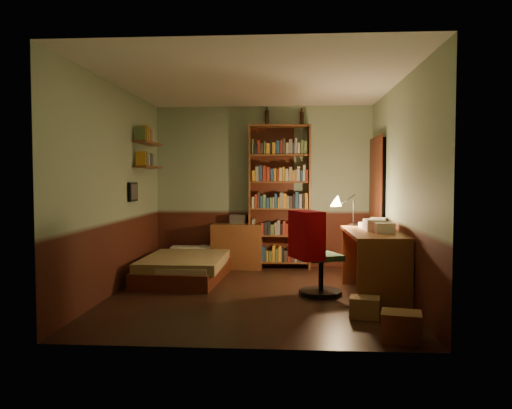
# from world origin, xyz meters

# --- Properties ---
(floor) EXTENTS (3.50, 4.00, 0.02)m
(floor) POSITION_xyz_m (0.00, 0.00, -0.01)
(floor) COLOR black
(floor) RESTS_ON ground
(ceiling) EXTENTS (3.50, 4.00, 0.02)m
(ceiling) POSITION_xyz_m (0.00, 0.00, 2.61)
(ceiling) COLOR silver
(ceiling) RESTS_ON wall_back
(wall_back) EXTENTS (3.50, 0.02, 2.60)m
(wall_back) POSITION_xyz_m (0.00, 2.01, 1.30)
(wall_back) COLOR #8BA484
(wall_back) RESTS_ON ground
(wall_left) EXTENTS (0.02, 4.00, 2.60)m
(wall_left) POSITION_xyz_m (-1.76, 0.00, 1.30)
(wall_left) COLOR #8BA484
(wall_left) RESTS_ON ground
(wall_right) EXTENTS (0.02, 4.00, 2.60)m
(wall_right) POSITION_xyz_m (1.76, 0.00, 1.30)
(wall_right) COLOR #8BA484
(wall_right) RESTS_ON ground
(wall_front) EXTENTS (3.50, 0.02, 2.60)m
(wall_front) POSITION_xyz_m (0.00, -2.01, 1.30)
(wall_front) COLOR #8BA484
(wall_front) RESTS_ON ground
(doorway) EXTENTS (0.06, 0.90, 2.00)m
(doorway) POSITION_xyz_m (1.72, 1.30, 1.00)
(doorway) COLOR black
(doorway) RESTS_ON ground
(door_trim) EXTENTS (0.02, 0.98, 2.08)m
(door_trim) POSITION_xyz_m (1.69, 1.30, 1.00)
(door_trim) COLOR #491D10
(door_trim) RESTS_ON ground
(bed) EXTENTS (1.16, 2.00, 0.58)m
(bed) POSITION_xyz_m (-1.05, 0.97, 0.29)
(bed) COLOR olive
(bed) RESTS_ON ground
(dresser) EXTENTS (0.80, 0.40, 0.71)m
(dresser) POSITION_xyz_m (-0.40, 1.76, 0.35)
(dresser) COLOR brown
(dresser) RESTS_ON ground
(mini_stereo) EXTENTS (0.29, 0.24, 0.14)m
(mini_stereo) POSITION_xyz_m (-0.39, 1.89, 0.78)
(mini_stereo) COLOR #B2B2B7
(mini_stereo) RESTS_ON dresser
(bookshelf) EXTENTS (1.00, 0.38, 2.28)m
(bookshelf) POSITION_xyz_m (0.26, 1.85, 1.14)
(bookshelf) COLOR brown
(bookshelf) RESTS_ON ground
(bottle_left) EXTENTS (0.09, 0.09, 0.25)m
(bottle_left) POSITION_xyz_m (0.06, 1.96, 2.40)
(bottle_left) COLOR black
(bottle_left) RESTS_ON bookshelf
(bottle_right) EXTENTS (0.06, 0.06, 0.22)m
(bottle_right) POSITION_xyz_m (0.62, 1.96, 2.39)
(bottle_right) COLOR black
(bottle_right) RESTS_ON bookshelf
(desk) EXTENTS (0.64, 1.50, 0.80)m
(desk) POSITION_xyz_m (1.44, -0.07, 0.40)
(desk) COLOR brown
(desk) RESTS_ON ground
(paper_stack) EXTENTS (0.27, 0.31, 0.11)m
(paper_stack) POSITION_xyz_m (1.61, 0.64, 0.85)
(paper_stack) COLOR silver
(paper_stack) RESTS_ON desk
(desk_lamp) EXTENTS (0.21, 0.21, 0.64)m
(desk_lamp) POSITION_xyz_m (1.29, 0.67, 1.12)
(desk_lamp) COLOR black
(desk_lamp) RESTS_ON desk
(office_chair) EXTENTS (0.61, 0.59, 0.97)m
(office_chair) POSITION_xyz_m (0.82, 0.02, 0.48)
(office_chair) COLOR #34623C
(office_chair) RESTS_ON ground
(red_jacket) EXTENTS (0.41, 0.55, 0.58)m
(red_jacket) POSITION_xyz_m (0.62, 0.09, 1.26)
(red_jacket) COLOR #B20713
(red_jacket) RESTS_ON office_chair
(wall_shelf_lower) EXTENTS (0.20, 0.90, 0.03)m
(wall_shelf_lower) POSITION_xyz_m (-1.64, 1.10, 1.60)
(wall_shelf_lower) COLOR brown
(wall_shelf_lower) RESTS_ON wall_left
(wall_shelf_upper) EXTENTS (0.20, 0.90, 0.03)m
(wall_shelf_upper) POSITION_xyz_m (-1.64, 1.10, 1.95)
(wall_shelf_upper) COLOR brown
(wall_shelf_upper) RESTS_ON wall_left
(framed_picture) EXTENTS (0.04, 0.32, 0.26)m
(framed_picture) POSITION_xyz_m (-1.72, 0.60, 1.25)
(framed_picture) COLOR black
(framed_picture) RESTS_ON wall_left
(cardboard_box_a) EXTENTS (0.39, 0.34, 0.26)m
(cardboard_box_a) POSITION_xyz_m (1.41, -1.71, 0.13)
(cardboard_box_a) COLOR olive
(cardboard_box_a) RESTS_ON ground
(cardboard_box_b) EXTENTS (0.34, 0.30, 0.21)m
(cardboard_box_b) POSITION_xyz_m (1.21, -0.97, 0.11)
(cardboard_box_b) COLOR olive
(cardboard_box_b) RESTS_ON ground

